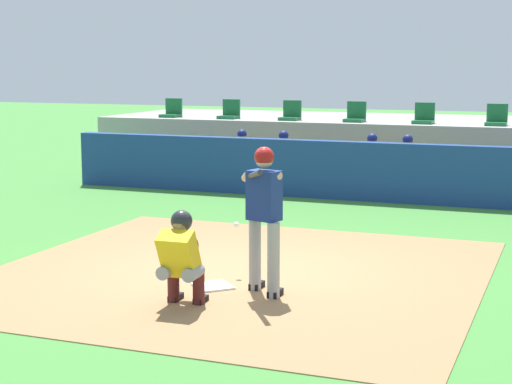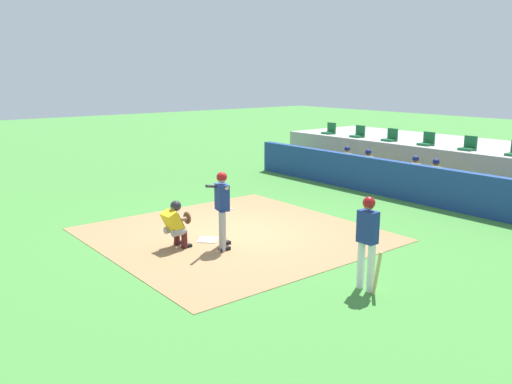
{
  "view_description": "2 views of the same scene",
  "coord_description": "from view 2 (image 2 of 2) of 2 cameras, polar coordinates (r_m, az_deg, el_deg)",
  "views": [
    {
      "loc": [
        4.16,
        -10.07,
        2.78
      ],
      "look_at": [
        0.0,
        0.7,
        1.0
      ],
      "focal_mm": 58.67,
      "sensor_mm": 36.0,
      "label": 1
    },
    {
      "loc": [
        10.13,
        -7.41,
        3.92
      ],
      "look_at": [
        0.0,
        0.7,
        1.0
      ],
      "focal_mm": 36.62,
      "sensor_mm": 36.0,
      "label": 2
    }
  ],
  "objects": [
    {
      "name": "stadium_seat_4",
      "position": [
        19.35,
        22.19,
        4.66
      ],
      "size": [
        0.46,
        0.46,
        0.48
      ],
      "color": "#196033",
      "rests_on": "stands_platform"
    },
    {
      "name": "on_deck_batter",
      "position": [
        9.77,
        12.1,
        -4.88
      ],
      "size": [
        0.58,
        0.23,
        1.79
      ],
      "color": "silver",
      "rests_on": "ground"
    },
    {
      "name": "home_plate",
      "position": [
        12.71,
        -5.31,
        -5.23
      ],
      "size": [
        0.62,
        0.62,
        0.02
      ],
      "primitive_type": "cube",
      "rotation": [
        0.0,
        0.0,
        0.79
      ],
      "color": "white",
      "rests_on": "dirt_infield"
    },
    {
      "name": "batter_at_plate",
      "position": [
        11.86,
        -3.73,
        -1.42
      ],
      "size": [
        0.61,
        0.85,
        1.8
      ],
      "color": "#99999E",
      "rests_on": "ground"
    },
    {
      "name": "stands_platform",
      "position": [
        21.17,
        22.13,
        2.99
      ],
      "size": [
        15.0,
        4.4,
        1.4
      ],
      "primitive_type": "cube",
      "color": "#9E9E99",
      "rests_on": "ground"
    },
    {
      "name": "dirt_infield",
      "position": [
        13.15,
        -2.39,
        -4.65
      ],
      "size": [
        6.4,
        6.4,
        0.01
      ],
      "primitive_type": "cube",
      "color": "#9E754C",
      "rests_on": "ground"
    },
    {
      "name": "dugout_player_2",
      "position": [
        18.16,
        16.72,
        1.84
      ],
      "size": [
        0.49,
        0.7,
        1.3
      ],
      "color": "#939399",
      "rests_on": "ground"
    },
    {
      "name": "dugout_player_1",
      "position": [
        19.35,
        11.84,
        2.75
      ],
      "size": [
        0.49,
        0.7,
        1.3
      ],
      "color": "#939399",
      "rests_on": "ground"
    },
    {
      "name": "dugout_wall",
      "position": [
        17.53,
        14.98,
        1.32
      ],
      "size": [
        13.0,
        0.3,
        1.2
      ],
      "primitive_type": "cube",
      "color": "navy",
      "rests_on": "ground"
    },
    {
      "name": "stadium_seat_1",
      "position": [
        22.12,
        11.11,
        6.25
      ],
      "size": [
        0.46,
        0.46,
        0.48
      ],
      "color": "#196033",
      "rests_on": "stands_platform"
    },
    {
      "name": "ground_plane",
      "position": [
        13.15,
        -2.39,
        -4.67
      ],
      "size": [
        80.0,
        80.0,
        0.0
      ],
      "primitive_type": "plane",
      "color": "#428438"
    },
    {
      "name": "dugout_player_3",
      "position": [
        17.75,
        18.74,
        1.46
      ],
      "size": [
        0.49,
        0.7,
        1.3
      ],
      "color": "#939399",
      "rests_on": "ground"
    },
    {
      "name": "dugout_bench",
      "position": [
        18.4,
        16.77,
        0.55
      ],
      "size": [
        11.8,
        0.44,
        0.45
      ],
      "primitive_type": "cube",
      "color": "olive",
      "rests_on": "ground"
    },
    {
      "name": "catcher_crouched",
      "position": [
        12.14,
        -8.68,
        -3.3
      ],
      "size": [
        0.49,
        1.91,
        1.13
      ],
      "color": "gray",
      "rests_on": "ground"
    },
    {
      "name": "dugout_player_0",
      "position": [
        19.99,
        9.64,
        3.15
      ],
      "size": [
        0.49,
        0.7,
        1.3
      ],
      "color": "#939399",
      "rests_on": "ground"
    },
    {
      "name": "stadium_seat_3",
      "position": [
        20.18,
        18.17,
        5.26
      ],
      "size": [
        0.46,
        0.46,
        0.48
      ],
      "color": "#196033",
      "rests_on": "stands_platform"
    },
    {
      "name": "stadium_seat_2",
      "position": [
        21.11,
        14.49,
        5.79
      ],
      "size": [
        0.46,
        0.46,
        0.48
      ],
      "color": "#196033",
      "rests_on": "stands_platform"
    },
    {
      "name": "stadium_seat_0",
      "position": [
        23.19,
        8.04,
        6.65
      ],
      "size": [
        0.46,
        0.46,
        0.48
      ],
      "color": "#196033",
      "rests_on": "stands_platform"
    }
  ]
}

